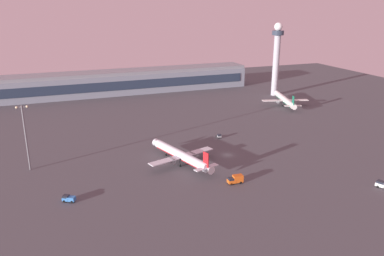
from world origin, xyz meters
The scene contains 9 objects.
ground_plane centered at (0.00, 0.00, 0.00)m, with size 416.00×416.00×0.00m, color #4C4C51.
terminal_building centered at (-21.87, 136.51, 8.09)m, with size 193.22×22.40×16.40m.
control_tower centered at (80.27, 91.30, 28.46)m, with size 8.00×8.00×50.06m.
airplane_terminal_side centered at (-21.90, -2.23, 3.73)m, with size 29.62×37.69×9.88m.
airplane_near_gate centered at (70.79, 63.47, 3.69)m, with size 29.29×37.29×9.76m.
maintenance_van centered at (-66.96, -18.70, 1.18)m, with size 4.56×3.80×2.25m.
catering_truck centered at (-9.26, -25.81, 1.58)m, with size 5.78×2.69×3.05m.
pushback_tug centered at (5.59, 21.22, 1.07)m, with size 1.88×3.12×2.05m.
apron_light_west centered at (-79.41, 13.49, 14.87)m, with size 4.80×0.90×26.05m.
Camera 1 is at (-68.96, -139.43, 62.45)m, focal length 36.12 mm.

